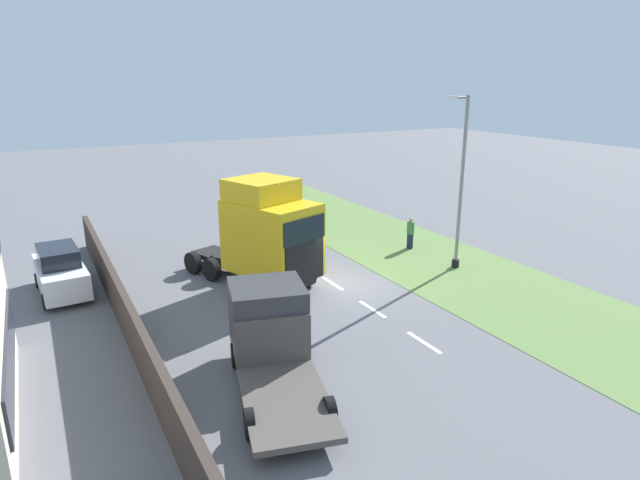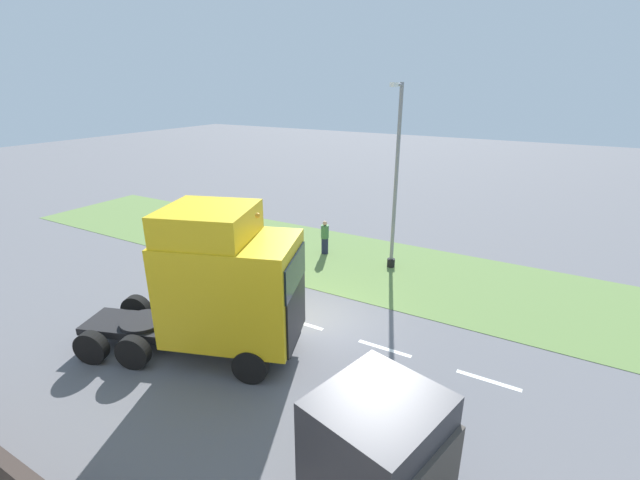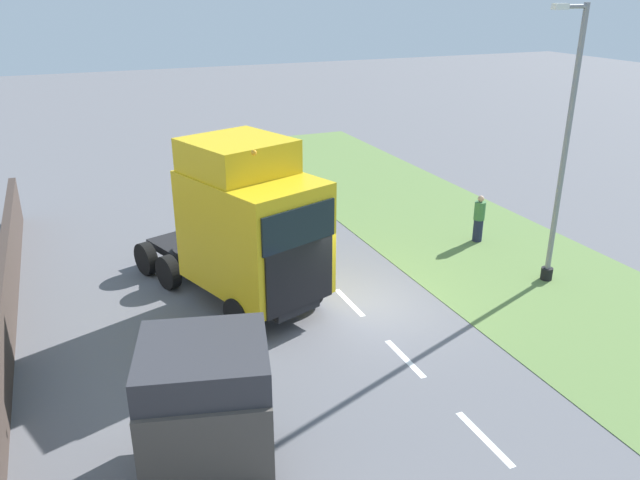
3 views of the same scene
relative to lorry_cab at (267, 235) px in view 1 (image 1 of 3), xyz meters
The scene contains 9 objects.
ground_plane 3.98m from the lorry_cab, 147.50° to the left, with size 120.00×120.00×0.00m, color slate.
grass_verge 9.16m from the lorry_cab, 168.89° to the left, with size 7.00×44.00×0.01m.
lane_markings 3.73m from the lorry_cab, 159.42° to the left, with size 0.16×14.60×0.00m.
boundary_wall 6.73m from the lorry_cab, 15.07° to the left, with size 0.25×24.00×1.72m.
lorry_cab is the anchor object (origin of this frame).
flatbed_truck 7.17m from the lorry_cab, 67.27° to the left, with size 3.72×6.45×2.69m.
parked_car 8.88m from the lorry_cab, 23.60° to the right, with size 2.06×4.40×2.05m.
lamp_post 9.26m from the lorry_cab, 167.38° to the left, with size 1.30×0.36×8.13m.
pedestrian 9.20m from the lorry_cab, behind, with size 0.39×0.39×1.72m.
Camera 1 is at (11.23, 18.72, 8.79)m, focal length 30.00 mm.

